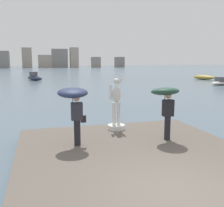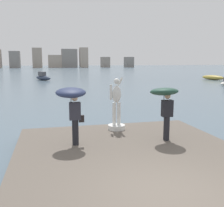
# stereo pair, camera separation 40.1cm
# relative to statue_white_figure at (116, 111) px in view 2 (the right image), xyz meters

# --- Properties ---
(ground_plane) EXTENTS (400.00, 400.00, 0.00)m
(ground_plane) POSITION_rel_statue_white_figure_xyz_m (-0.24, 34.47, -1.21)
(ground_plane) COLOR slate
(pier) EXTENTS (7.31, 9.50, 0.40)m
(pier) POSITION_rel_statue_white_figure_xyz_m (-0.24, -3.78, -1.01)
(pier) COLOR #60564C
(pier) RESTS_ON ground
(statue_white_figure) EXTENTS (0.73, 0.92, 2.20)m
(statue_white_figure) POSITION_rel_statue_white_figure_xyz_m (0.00, 0.00, 0.00)
(statue_white_figure) COLOR white
(statue_white_figure) RESTS_ON pier
(onlooker_left) EXTENTS (1.03, 1.05, 2.01)m
(onlooker_left) POSITION_rel_statue_white_figure_xyz_m (-1.98, -1.64, 0.77)
(onlooker_left) COLOR black
(onlooker_left) RESTS_ON pier
(onlooker_right) EXTENTS (1.01, 1.03, 1.98)m
(onlooker_right) POSITION_rel_statue_white_figure_xyz_m (1.29, -1.89, 0.73)
(onlooker_right) COLOR black
(onlooker_right) RESTS_ON pier
(boat_near) EXTENTS (3.25, 4.54, 1.50)m
(boat_near) POSITION_rel_statue_white_figure_xyz_m (-3.67, 37.76, -0.67)
(boat_near) COLOR #2D384C
(boat_near) RESTS_ON ground
(boat_far) EXTENTS (2.73, 4.75, 0.83)m
(boat_far) POSITION_rel_statue_white_figure_xyz_m (26.36, 31.46, -0.79)
(boat_far) COLOR #B2993D
(boat_far) RESTS_ON ground
(distant_skyline) EXTENTS (94.31, 13.14, 11.33)m
(distant_skyline) POSITION_rel_statue_white_figure_xyz_m (-1.57, 141.94, 3.22)
(distant_skyline) COLOR #A89989
(distant_skyline) RESTS_ON ground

